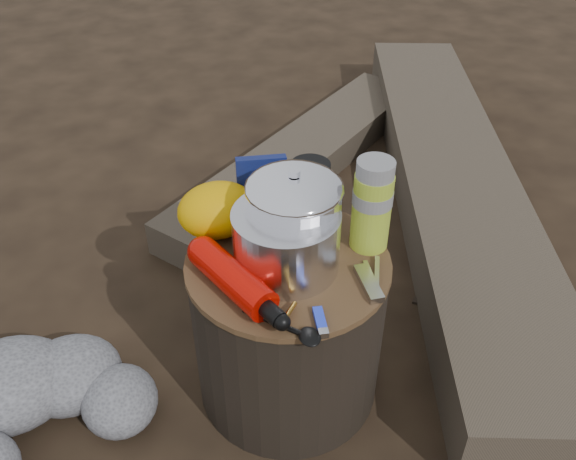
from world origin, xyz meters
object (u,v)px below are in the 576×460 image
object	(u,v)px
stump	(288,327)
thermos	(372,205)
log_main	(452,182)
fuel_bottle	(233,278)
travel_mug	(310,189)
camping_pot	(294,215)

from	to	relation	value
stump	thermos	size ratio (longest dim) A/B	2.10
log_main	fuel_bottle	bearing A→B (deg)	-126.17
fuel_bottle	stump	bearing A→B (deg)	0.46
stump	travel_mug	bearing A→B (deg)	56.37
log_main	travel_mug	distance (m)	0.87
camping_pot	travel_mug	xyz separation A→B (m)	(0.08, 0.13, -0.03)
log_main	camping_pot	bearing A→B (deg)	-124.87
fuel_bottle	travel_mug	bearing A→B (deg)	19.96
log_main	travel_mug	bearing A→B (deg)	-128.97
travel_mug	thermos	bearing A→B (deg)	-61.62
fuel_bottle	thermos	distance (m)	0.33
log_main	camping_pot	size ratio (longest dim) A/B	10.84
stump	fuel_bottle	xyz separation A→B (m)	(-0.13, -0.05, 0.23)
stump	travel_mug	xyz separation A→B (m)	(0.10, 0.15, 0.26)
fuel_bottle	travel_mug	size ratio (longest dim) A/B	2.15
stump	log_main	size ratio (longest dim) A/B	0.20
log_main	fuel_bottle	xyz separation A→B (m)	(-0.90, -0.62, 0.34)
stump	travel_mug	world-z (taller)	travel_mug
camping_pot	fuel_bottle	world-z (taller)	camping_pot
log_main	fuel_bottle	distance (m)	1.14
fuel_bottle	log_main	bearing A→B (deg)	12.82
log_main	stump	bearing A→B (deg)	-124.36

